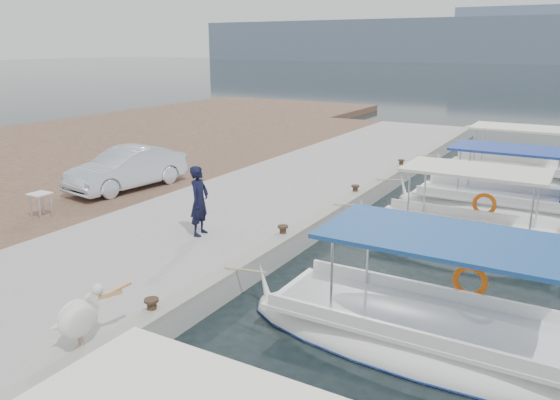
# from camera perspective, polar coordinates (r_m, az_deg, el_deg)

# --- Properties ---
(ground) EXTENTS (400.00, 400.00, 0.00)m
(ground) POSITION_cam_1_polar(r_m,az_deg,el_deg) (13.35, -1.60, -8.08)
(ground) COLOR black
(ground) RESTS_ON ground
(concrete_quay) EXTENTS (6.00, 40.00, 0.50)m
(concrete_quay) POSITION_cam_1_polar(r_m,az_deg,el_deg) (18.76, -1.44, -0.14)
(concrete_quay) COLOR gray
(concrete_quay) RESTS_ON ground
(quay_curb) EXTENTS (0.44, 40.00, 0.12)m
(quay_curb) POSITION_cam_1_polar(r_m,az_deg,el_deg) (17.44, 6.38, -0.41)
(quay_curb) COLOR gray
(quay_curb) RESTS_ON concrete_quay
(cobblestone_strip) EXTENTS (4.00, 40.00, 0.50)m
(cobblestone_strip) POSITION_cam_1_polar(r_m,az_deg,el_deg) (21.70, -12.80, 1.68)
(cobblestone_strip) COLOR #50362A
(cobblestone_strip) RESTS_ON ground
(fishing_caique_b) EXTENTS (7.72, 2.44, 2.83)m
(fishing_caique_b) POSITION_cam_1_polar(r_m,az_deg,el_deg) (10.77, 16.00, -14.24)
(fishing_caique_b) COLOR white
(fishing_caique_b) RESTS_ON ground
(fishing_caique_c) EXTENTS (6.21, 2.21, 2.83)m
(fishing_caique_c) POSITION_cam_1_polar(r_m,az_deg,el_deg) (16.13, 18.60, -4.16)
(fishing_caique_c) COLOR white
(fishing_caique_c) RESTS_ON ground
(fishing_caique_d) EXTENTS (8.06, 2.24, 2.83)m
(fishing_caique_d) POSITION_cam_1_polar(r_m,az_deg,el_deg) (19.56, 23.87, -1.05)
(fishing_caique_d) COLOR white
(fishing_caique_d) RESTS_ON ground
(fishing_caique_e) EXTENTS (6.31, 2.38, 2.83)m
(fishing_caique_e) POSITION_cam_1_polar(r_m,az_deg,el_deg) (24.71, 23.05, 2.20)
(fishing_caique_e) COLOR white
(fishing_caique_e) RESTS_ON ground
(mooring_bollards) EXTENTS (0.28, 20.28, 0.33)m
(mooring_bollards) POSITION_cam_1_polar(r_m,az_deg,el_deg) (14.46, 0.30, -3.20)
(mooring_bollards) COLOR black
(mooring_bollards) RESTS_ON concrete_quay
(pelican) EXTENTS (0.76, 1.34, 1.05)m
(pelican) POSITION_cam_1_polar(r_m,az_deg,el_deg) (9.89, -20.16, -11.43)
(pelican) COLOR tan
(pelican) RESTS_ON concrete_quay
(fisherman) EXTENTS (0.56, 0.75, 1.88)m
(fisherman) POSITION_cam_1_polar(r_m,az_deg,el_deg) (14.62, -8.43, -0.09)
(fisherman) COLOR black
(fisherman) RESTS_ON concrete_quay
(parked_car) EXTENTS (2.08, 4.56, 1.45)m
(parked_car) POSITION_cam_1_polar(r_m,az_deg,el_deg) (20.05, -15.68, 3.19)
(parked_car) COLOR silver
(parked_car) RESTS_ON cobblestone_strip
(folding_table) EXTENTS (0.55, 0.55, 0.73)m
(folding_table) POSITION_cam_1_polar(r_m,az_deg,el_deg) (17.57, -23.77, 0.01)
(folding_table) COLOR silver
(folding_table) RESTS_ON cobblestone_strip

